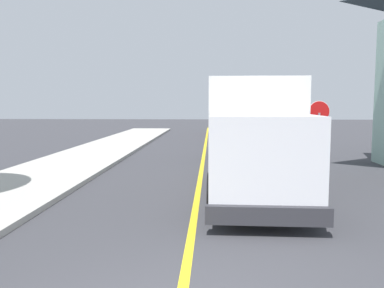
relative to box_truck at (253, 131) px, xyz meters
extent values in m
cube|color=gold|center=(-1.54, 2.76, -1.76)|extent=(0.16, 56.00, 0.01)
cube|color=silver|center=(0.01, 0.73, 0.13)|extent=(2.50, 5.05, 2.60)
cube|color=silver|center=(-0.06, -2.77, -0.32)|extent=(2.32, 2.05, 1.70)
cube|color=#1E2D3D|center=(-0.07, -3.67, 0.06)|extent=(2.04, 0.12, 0.75)
cube|color=#2D2D33|center=(-0.08, -3.85, -1.35)|extent=(2.40, 0.25, 0.36)
cylinder|color=black|center=(1.00, -2.59, -1.27)|extent=(0.32, 1.01, 1.00)
cylinder|color=black|center=(-1.10, -2.54, -1.27)|extent=(0.32, 1.01, 1.00)
cylinder|color=black|center=(1.09, 1.96, -1.27)|extent=(0.32, 1.01, 1.00)
cylinder|color=black|center=(-1.01, 2.01, -1.27)|extent=(0.32, 1.01, 1.00)
cube|color=black|center=(0.34, 7.14, -1.12)|extent=(1.88, 4.43, 0.76)
cube|color=#1E2D3D|center=(0.34, 7.29, -0.42)|extent=(1.62, 1.83, 0.64)
cylinder|color=black|center=(1.16, 5.75, -1.45)|extent=(0.23, 0.64, 0.64)
cylinder|color=black|center=(-0.42, 5.72, -1.45)|extent=(0.23, 0.64, 0.64)
cylinder|color=black|center=(1.10, 8.56, -1.45)|extent=(0.23, 0.64, 0.64)
cylinder|color=black|center=(-0.47, 8.53, -1.45)|extent=(0.23, 0.64, 0.64)
cube|color=#4C564C|center=(0.90, 14.55, -1.12)|extent=(1.89, 4.44, 0.76)
cube|color=#1E2D3D|center=(0.89, 14.70, -0.42)|extent=(1.62, 1.83, 0.64)
cylinder|color=black|center=(1.72, 13.16, -1.45)|extent=(0.23, 0.64, 0.64)
cylinder|color=black|center=(0.14, 13.13, -1.45)|extent=(0.23, 0.64, 0.64)
cylinder|color=black|center=(1.66, 15.98, -1.45)|extent=(0.23, 0.64, 0.64)
cylinder|color=black|center=(0.08, 15.94, -1.45)|extent=(0.23, 0.64, 0.64)
cube|color=maroon|center=(0.12, 21.01, -1.12)|extent=(1.90, 4.44, 0.76)
cube|color=#1E2D3D|center=(0.12, 21.16, -0.42)|extent=(1.63, 1.84, 0.64)
cylinder|color=black|center=(0.94, 19.62, -1.45)|extent=(0.23, 0.64, 0.64)
cylinder|color=black|center=(-0.64, 19.59, -1.45)|extent=(0.23, 0.64, 0.64)
cylinder|color=black|center=(0.88, 22.44, -1.45)|extent=(0.23, 0.64, 0.64)
cylinder|color=black|center=(-0.70, 22.40, -1.45)|extent=(0.23, 0.64, 0.64)
cube|color=silver|center=(0.38, 27.98, -1.12)|extent=(1.90, 4.44, 0.76)
cube|color=#1E2D3D|center=(0.38, 28.13, -0.42)|extent=(1.62, 1.83, 0.64)
cylinder|color=black|center=(1.14, 26.55, -1.45)|extent=(0.23, 0.64, 0.64)
cylinder|color=black|center=(-0.44, 26.59, -1.45)|extent=(0.23, 0.64, 0.64)
cylinder|color=black|center=(1.20, 29.37, -1.45)|extent=(0.23, 0.64, 0.64)
cylinder|color=black|center=(-0.38, 29.40, -1.45)|extent=(0.23, 0.64, 0.64)
cylinder|color=gray|center=(2.89, 3.90, -0.67)|extent=(0.08, 0.08, 2.20)
cylinder|color=red|center=(2.89, 3.93, 0.48)|extent=(0.76, 0.03, 0.76)
cylinder|color=white|center=(2.89, 3.95, 0.48)|extent=(0.80, 0.02, 0.80)
camera|label=1|loc=(-1.16, -11.27, 0.78)|focal=37.04mm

